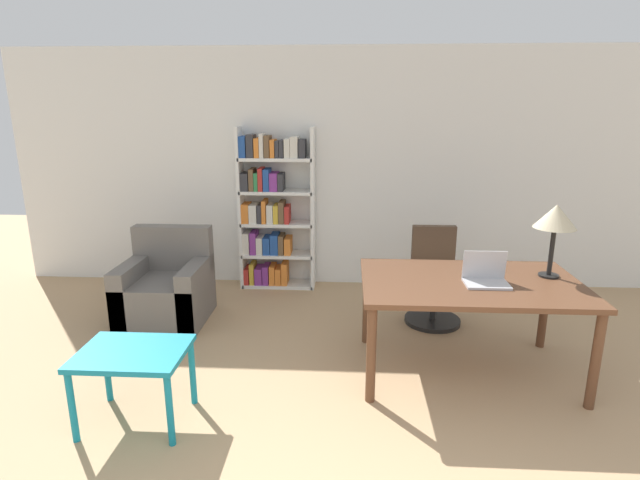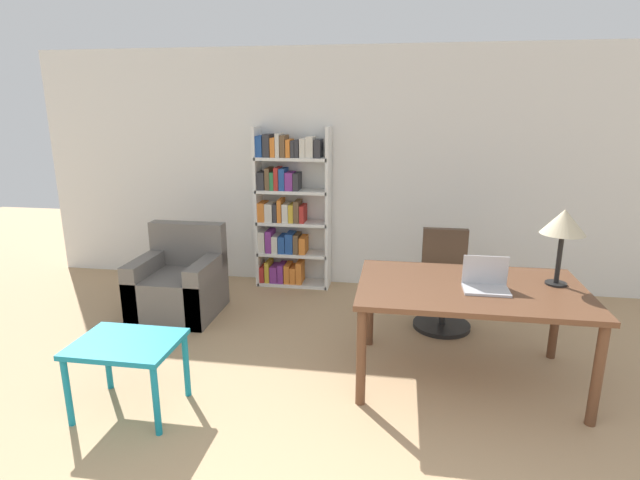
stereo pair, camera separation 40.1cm
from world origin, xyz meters
TOP-DOWN VIEW (x-y plane):
  - wall_back at (0.00, 4.53)m, footprint 8.00×0.06m
  - desk at (0.85, 2.47)m, footprint 1.66×1.06m
  - laptop at (0.94, 2.41)m, footprint 0.32×0.23m
  - table_lamp at (1.48, 2.60)m, footprint 0.32×0.32m
  - office_chair at (0.74, 3.45)m, footprint 0.54×0.54m
  - side_table_blue at (-1.49, 1.67)m, footprint 0.69×0.53m
  - armchair at (-1.88, 3.33)m, footprint 0.79×0.79m
  - bookshelf at (-0.98, 4.34)m, footprint 0.86×0.28m

SIDE VIEW (x-z plane):
  - armchair at x=-1.88m, z-range -0.15..0.74m
  - office_chair at x=0.74m, z-range -0.06..0.87m
  - side_table_blue at x=-1.49m, z-range 0.19..0.71m
  - desk at x=0.85m, z-range 0.30..1.07m
  - laptop at x=0.94m, z-range 0.70..0.94m
  - bookshelf at x=-0.98m, z-range -0.03..1.82m
  - table_lamp at x=1.48m, z-range 0.95..1.52m
  - wall_back at x=0.00m, z-range 0.00..2.70m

